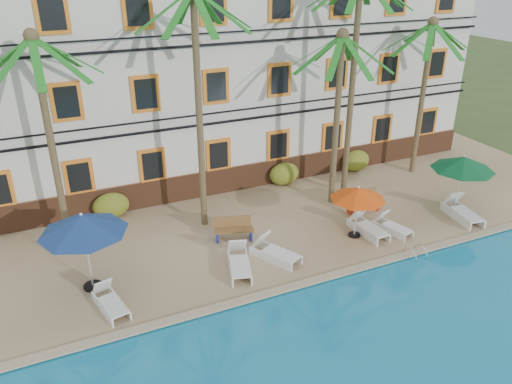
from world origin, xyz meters
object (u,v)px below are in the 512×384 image
umbrella_green (463,163)px  lounger_b (239,262)px  lounger_a (110,302)px  lounger_f (462,211)px  palm_a (46,114)px  palm_e (425,76)px  lounger_c (275,252)px  umbrella_blue (83,224)px  lounger_d (367,227)px  lounger_e (392,226)px  bench_right (363,201)px  pool_ladder (415,255)px  umbrella_red (358,194)px  palm_c (338,96)px  palm_d (354,60)px  palm_b (198,83)px  bench_left (234,228)px

umbrella_green → lounger_b: umbrella_green is taller
lounger_a → lounger_f: lounger_f is taller
palm_a → lounger_a: (0.77, -4.79, -4.81)m
palm_e → lounger_c: size_ratio=3.73×
palm_a → umbrella_blue: (0.42, -3.40, -2.69)m
palm_a → lounger_d: size_ratio=4.07×
palm_e → lounger_e: palm_e is taller
lounger_e → bench_right: (-0.01, 1.98, 0.22)m
umbrella_green → pool_ladder: 4.94m
umbrella_red → lounger_a: size_ratio=1.18×
lounger_c → pool_ladder: 5.22m
palm_c → palm_e: 5.80m
palm_d → palm_b: bearing=-178.7°
lounger_c → bench_left: 2.10m
umbrella_red → pool_ladder: bearing=-59.3°
pool_ladder → lounger_d: bearing=108.0°
umbrella_green → palm_a: bearing=164.8°
umbrella_red → umbrella_green: bearing=-0.4°
palm_e → lounger_f: 6.83m
bench_right → pool_ladder: size_ratio=2.02×
palm_b → palm_d: size_ratio=0.95×
palm_c → bench_left: 6.88m
lounger_e → pool_ladder: bearing=-99.2°
palm_c → lounger_e: bearing=-77.1°
bench_right → pool_ladder: (-0.28, -3.75, -0.47)m
palm_c → palm_e: bearing=12.9°
umbrella_green → bench_left: (-9.55, 1.78, -1.76)m
bench_right → lounger_a: bearing=-168.3°
palm_a → palm_c: size_ratio=1.06×
lounger_e → palm_d: bearing=86.0°
palm_d → lounger_e: palm_d is taller
palm_e → umbrella_green: bearing=-106.7°
palm_c → bench_right: bearing=-60.4°
palm_d → palm_e: 4.84m
lounger_f → bench_right: bearing=146.5°
lounger_a → bench_right: (11.05, 2.29, 0.20)m
palm_b → lounger_f: (10.00, -3.98, -5.52)m
palm_b → lounger_c: bearing=-67.6°
lounger_b → umbrella_red: bearing=3.4°
lounger_e → umbrella_green: bearing=4.8°
palm_a → palm_c: bearing=-6.1°
palm_e → umbrella_red: bearing=-146.5°
lounger_e → umbrella_red: bearing=167.5°
umbrella_red → pool_ladder: 3.06m
bench_right → pool_ladder: 3.79m
palm_e → bench_left: (-10.84, -2.51, -4.39)m
lounger_d → lounger_e: lounger_d is taller
palm_a → umbrella_red: 11.57m
umbrella_red → umbrella_green: 5.16m
lounger_c → lounger_e: 5.14m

